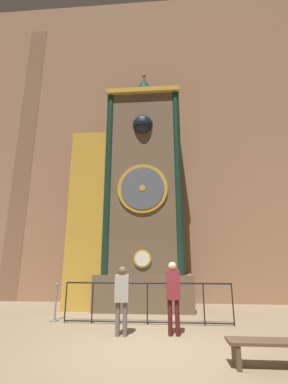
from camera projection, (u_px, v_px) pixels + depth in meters
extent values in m
plane|color=#847056|center=(153.00, 349.00, 5.28)|extent=(28.00, 28.00, 0.00)
cube|color=#936B4C|center=(156.00, 130.00, 12.73)|extent=(24.00, 0.30, 15.95)
cube|color=brown|center=(26.00, 148.00, 12.92)|extent=(0.90, 0.12, 14.35)
cube|color=brown|center=(144.00, 291.00, 9.46)|extent=(3.53, 1.61, 1.24)
cube|color=brown|center=(144.00, 179.00, 10.53)|extent=(2.82, 1.40, 7.45)
cube|color=gold|center=(144.00, 100.00, 11.33)|extent=(3.05, 1.54, 0.20)
cylinder|color=gold|center=(142.00, 259.00, 9.04)|extent=(0.62, 0.05, 0.62)
cylinder|color=silver|center=(142.00, 259.00, 9.01)|extent=(0.51, 0.03, 0.51)
cylinder|color=gold|center=(143.00, 188.00, 9.68)|extent=(1.90, 0.07, 1.90)
cylinder|color=#4C515B|center=(142.00, 188.00, 9.64)|extent=(1.63, 0.04, 1.63)
cylinder|color=gold|center=(142.00, 188.00, 9.62)|extent=(0.23, 0.03, 0.23)
cube|color=#3A2D21|center=(144.00, 130.00, 10.85)|extent=(1.03, 0.42, 1.03)
sphere|color=black|center=(143.00, 126.00, 10.45)|extent=(0.83, 0.83, 0.83)
cylinder|color=#142D23|center=(109.00, 175.00, 10.05)|extent=(0.31, 0.31, 7.45)
cylinder|color=#142D23|center=(178.00, 174.00, 9.85)|extent=(0.31, 0.31, 7.45)
cylinder|color=gold|center=(144.00, 96.00, 11.49)|extent=(0.98, 0.98, 0.30)
cone|color=#163227|center=(144.00, 86.00, 11.63)|extent=(0.93, 0.93, 0.81)
sphere|color=gold|center=(144.00, 76.00, 11.76)|extent=(0.20, 0.20, 0.20)
cube|color=maroon|center=(91.00, 217.00, 10.36)|extent=(1.42, 1.19, 6.84)
cube|color=gold|center=(86.00, 215.00, 9.77)|extent=(1.49, 0.06, 6.84)
cylinder|color=black|center=(66.00, 302.00, 7.56)|extent=(0.04, 0.04, 1.13)
cylinder|color=black|center=(92.00, 302.00, 7.50)|extent=(0.04, 0.04, 1.13)
cylinder|color=black|center=(120.00, 303.00, 7.44)|extent=(0.04, 0.04, 1.13)
cylinder|color=black|center=(147.00, 303.00, 7.38)|extent=(0.04, 0.04, 1.13)
cylinder|color=black|center=(175.00, 303.00, 7.32)|extent=(0.04, 0.04, 1.13)
cylinder|color=black|center=(204.00, 304.00, 7.26)|extent=(0.04, 0.04, 1.13)
cylinder|color=black|center=(233.00, 304.00, 7.20)|extent=(0.04, 0.04, 1.13)
cylinder|color=black|center=(147.00, 283.00, 7.52)|extent=(4.83, 0.05, 0.05)
cylinder|color=black|center=(147.00, 322.00, 7.26)|extent=(4.83, 0.04, 0.04)
cylinder|color=#58554F|center=(118.00, 319.00, 6.25)|extent=(0.11, 0.11, 0.77)
cylinder|color=#58554F|center=(125.00, 319.00, 6.24)|extent=(0.11, 0.11, 0.77)
cube|color=gray|center=(122.00, 288.00, 6.42)|extent=(0.35, 0.24, 0.64)
sphere|color=brown|center=(122.00, 271.00, 6.52)|extent=(0.21, 0.21, 0.21)
cylinder|color=#461518|center=(170.00, 317.00, 6.28)|extent=(0.11, 0.11, 0.82)
cylinder|color=#461518|center=(177.00, 317.00, 6.27)|extent=(0.11, 0.11, 0.82)
cube|color=maroon|center=(173.00, 285.00, 6.46)|extent=(0.35, 0.23, 0.70)
sphere|color=tan|center=(172.00, 266.00, 6.57)|extent=(0.21, 0.21, 0.21)
cylinder|color=gray|center=(54.00, 320.00, 7.64)|extent=(0.28, 0.28, 0.04)
cylinder|color=gray|center=(56.00, 303.00, 7.76)|extent=(0.06, 0.06, 0.99)
sphere|color=gray|center=(57.00, 284.00, 7.89)|extent=(0.09, 0.09, 0.09)
cube|color=brown|center=(268.00, 342.00, 4.45)|extent=(1.40, 0.40, 0.05)
cube|color=brown|center=(236.00, 355.00, 4.44)|extent=(0.08, 0.36, 0.39)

